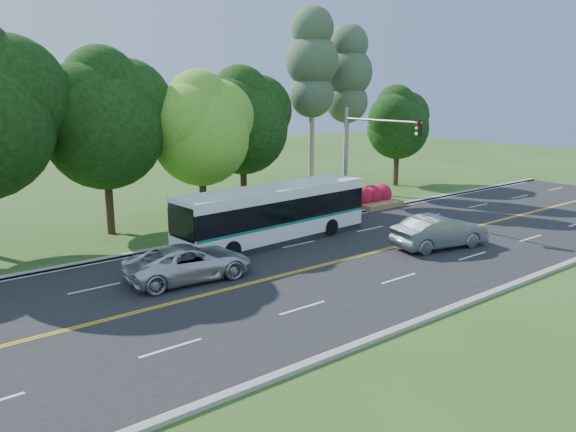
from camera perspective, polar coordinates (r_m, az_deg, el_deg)
ground at (r=27.89m, az=6.45°, el=-4.28°), size 120.00×120.00×0.00m
road at (r=27.89m, az=6.45°, el=-4.26°), size 60.00×14.00×0.02m
curb_north at (r=33.14m, az=-2.22°, el=-1.30°), size 60.00×0.30×0.15m
curb_south at (r=23.61m, az=18.79°, el=-7.93°), size 60.00×0.30×0.15m
grass_verge at (r=34.62m, az=-4.02°, el=-0.75°), size 60.00×4.00×0.10m
lane_markings at (r=27.82m, az=6.31°, el=-4.27°), size 57.60×13.82×0.00m
tree_row at (r=33.95m, az=-14.58°, el=10.00°), size 44.70×9.10×13.84m
bougainvillea_hedge at (r=38.25m, az=5.63°, el=1.54°), size 9.50×2.25×1.50m
traffic_signal at (r=35.26m, az=8.05°, el=7.02°), size 0.42×6.10×7.00m
transit_bus at (r=30.22m, az=-1.45°, el=0.12°), size 11.68×3.29×3.02m
sedan at (r=30.29m, az=15.18°, el=-1.55°), size 5.45×2.84×1.71m
suv at (r=24.84m, az=-10.00°, el=-4.66°), size 5.73×3.05×1.53m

